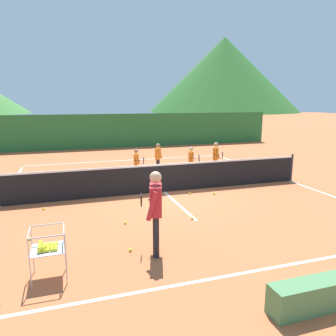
{
  "coord_description": "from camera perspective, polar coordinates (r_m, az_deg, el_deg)",
  "views": [
    {
      "loc": [
        -3.15,
        -10.19,
        3.06
      ],
      "look_at": [
        -0.25,
        -1.22,
        1.09
      ],
      "focal_mm": 34.65,
      "sensor_mm": 36.0,
      "label": 1
    }
  ],
  "objects": [
    {
      "name": "line_sideline_east",
      "position": [
        13.45,
        20.47,
        -2.1
      ],
      "size": [
        0.08,
        11.81,
        0.01
      ],
      "primitive_type": "cube",
      "color": "white",
      "rests_on": "ground"
    },
    {
      "name": "student_3",
      "position": [
        13.57,
        8.43,
        2.2
      ],
      "size": [
        0.46,
        0.73,
        1.38
      ],
      "color": "navy",
      "rests_on": "ground"
    },
    {
      "name": "tennis_ball_8",
      "position": [
        8.03,
        -23.14,
        -11.35
      ],
      "size": [
        0.07,
        0.07,
        0.07
      ],
      "primitive_type": "sphere",
      "color": "yellow",
      "rests_on": "ground"
    },
    {
      "name": "tennis_net",
      "position": [
        10.97,
        -0.69,
        -1.71
      ],
      "size": [
        10.41,
        0.08,
        1.05
      ],
      "color": "#333338",
      "rests_on": "ground"
    },
    {
      "name": "courtside_bench",
      "position": [
        5.62,
        24.52,
        -19.64
      ],
      "size": [
        1.5,
        0.36,
        0.46
      ],
      "primitive_type": "cube",
      "color": "#4C7F4C",
      "rests_on": "ground"
    },
    {
      "name": "ground_plane",
      "position": [
        11.09,
        -0.69,
        -4.22
      ],
      "size": [
        120.0,
        120.0,
        0.0
      ],
      "primitive_type": "plane",
      "color": "#BC6038"
    },
    {
      "name": "tennis_ball_1",
      "position": [
        8.38,
        -7.52,
        -9.5
      ],
      "size": [
        0.07,
        0.07,
        0.07
      ],
      "primitive_type": "sphere",
      "color": "yellow",
      "rests_on": "ground"
    },
    {
      "name": "line_service_center",
      "position": [
        11.09,
        -0.69,
        -4.2
      ],
      "size": [
        0.08,
        5.69,
        0.01
      ],
      "primitive_type": "cube",
      "color": "white",
      "rests_on": "ground"
    },
    {
      "name": "tennis_ball_2",
      "position": [
        9.96,
        -21.06,
        -6.71
      ],
      "size": [
        0.07,
        0.07,
        0.07
      ],
      "primitive_type": "sphere",
      "color": "yellow",
      "rests_on": "ground"
    },
    {
      "name": "ball_cart",
      "position": [
        6.11,
        -20.5,
        -12.91
      ],
      "size": [
        0.58,
        0.58,
        0.9
      ],
      "color": "#B7B7BC",
      "rests_on": "ground"
    },
    {
      "name": "student_1",
      "position": [
        13.73,
        -1.76,
        2.2
      ],
      "size": [
        0.42,
        0.5,
        1.29
      ],
      "color": "black",
      "rests_on": "ground"
    },
    {
      "name": "tennis_ball_6",
      "position": [
        10.89,
        8.14,
        -4.47
      ],
      "size": [
        0.07,
        0.07,
        0.07
      ],
      "primitive_type": "sphere",
      "color": "yellow",
      "rests_on": "ground"
    },
    {
      "name": "windscreen_fence",
      "position": [
        21.56,
        -9.48,
        6.44
      ],
      "size": [
        22.35,
        0.08,
        2.21
      ],
      "primitive_type": "cube",
      "color": "#286B33",
      "rests_on": "ground"
    },
    {
      "name": "hill_1",
      "position": [
        91.77,
        9.81,
        15.82
      ],
      "size": [
        40.05,
        40.05,
        19.46
      ],
      "primitive_type": "cone",
      "color": "#2D6628",
      "rests_on": "ground"
    },
    {
      "name": "line_sideline_west",
      "position": [
        10.81,
        -27.52,
        -6.02
      ],
      "size": [
        0.08,
        11.81,
        0.01
      ],
      "primitive_type": "cube",
      "color": "white",
      "rests_on": "ground"
    },
    {
      "name": "tennis_ball_0",
      "position": [
        10.82,
        3.89,
        -4.48
      ],
      "size": [
        0.07,
        0.07,
        0.07
      ],
      "primitive_type": "sphere",
      "color": "yellow",
      "rests_on": "ground"
    },
    {
      "name": "line_baseline_far",
      "position": [
        17.06,
        -6.97,
        1.39
      ],
      "size": [
        10.16,
        0.08,
        0.01
      ],
      "primitive_type": "cube",
      "color": "white",
      "rests_on": "ground"
    },
    {
      "name": "tennis_ball_5",
      "position": [
        8.63,
        4.29,
        -8.78
      ],
      "size": [
        0.07,
        0.07,
        0.07
      ],
      "primitive_type": "sphere",
      "color": "yellow",
      "rests_on": "ground"
    },
    {
      "name": "instructor",
      "position": [
        6.46,
        -2.24,
        -6.54
      ],
      "size": [
        0.45,
        0.84,
        1.72
      ],
      "color": "black",
      "rests_on": "ground"
    },
    {
      "name": "student_2",
      "position": [
        13.15,
        4.12,
        1.64
      ],
      "size": [
        0.41,
        0.67,
        1.24
      ],
      "color": "silver",
      "rests_on": "ground"
    },
    {
      "name": "student_0",
      "position": [
        12.75,
        -5.53,
        1.23
      ],
      "size": [
        0.41,
        0.67,
        1.22
      ],
      "color": "black",
      "rests_on": "ground"
    },
    {
      "name": "line_baseline_near",
      "position": [
        6.41,
        14.8,
        -17.14
      ],
      "size": [
        10.16,
        0.08,
        0.01
      ],
      "primitive_type": "cube",
      "color": "white",
      "rests_on": "ground"
    },
    {
      "name": "tennis_ball_3",
      "position": [
        6.95,
        -6.65,
        -14.13
      ],
      "size": [
        0.07,
        0.07,
        0.07
      ],
      "primitive_type": "sphere",
      "color": "yellow",
      "rests_on": "ground"
    }
  ]
}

